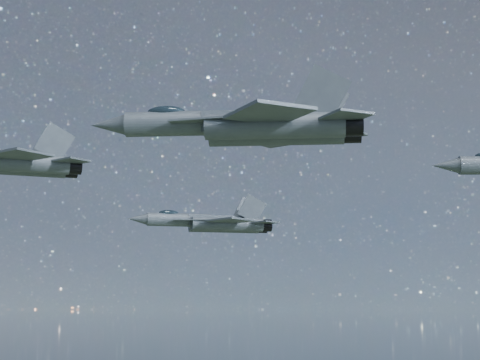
{
  "coord_description": "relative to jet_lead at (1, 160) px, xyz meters",
  "views": [
    {
      "loc": [
        0.59,
        -71.0,
        133.63
      ],
      "look_at": [
        -1.82,
        -3.1,
        144.63
      ],
      "focal_mm": 60.0,
      "sensor_mm": 36.0,
      "label": 1
    }
  ],
  "objects": [
    {
      "name": "jet_lead",
      "position": [
        0.0,
        0.0,
        0.0
      ],
      "size": [
        17.35,
        11.42,
        4.45
      ],
      "rotation": [
        0.0,
        0.0,
        0.41
      ],
      "color": "#394248"
    },
    {
      "name": "jet_left",
      "position": [
        16.34,
        26.64,
        -2.5
      ],
      "size": [
        17.53,
        11.89,
        4.41
      ],
      "rotation": [
        0.0,
        0.0,
        0.27
      ],
      "color": "#394248"
    },
    {
      "name": "jet_right",
      "position": [
        21.73,
        -18.85,
        -1.55
      ],
      "size": [
        17.22,
        12.18,
        4.37
      ],
      "rotation": [
        0.0,
        0.0,
        -0.05
      ],
      "color": "#394248"
    }
  ]
}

